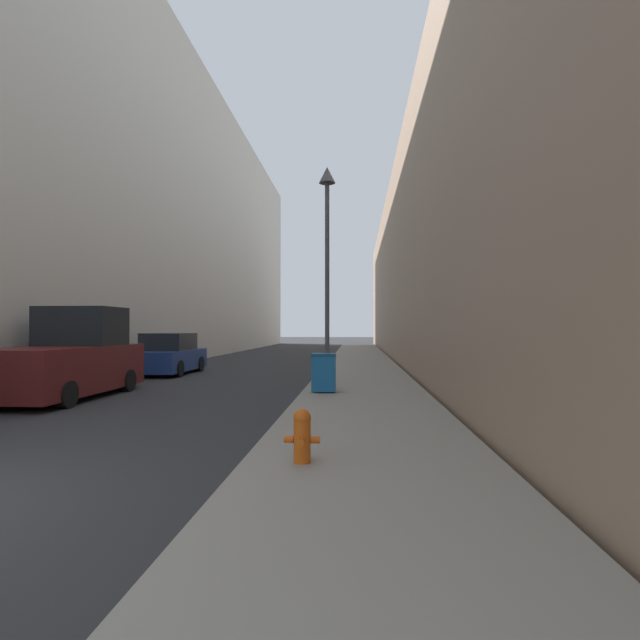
% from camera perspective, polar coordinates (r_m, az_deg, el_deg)
% --- Properties ---
extents(sidewalk_right, '(3.37, 60.00, 0.14)m').
position_cam_1_polar(sidewalk_right, '(22.26, 4.75, -5.52)').
color(sidewalk_right, gray).
rests_on(sidewalk_right, ground).
extents(building_left_glass, '(12.00, 60.00, 17.94)m').
position_cam_1_polar(building_left_glass, '(34.57, -22.54, 11.01)').
color(building_left_glass, beige).
rests_on(building_left_glass, ground).
extents(building_right_stone, '(12.00, 60.00, 10.72)m').
position_cam_1_polar(building_right_stone, '(31.42, 19.01, 5.52)').
color(building_right_stone, '#9E7F66').
rests_on(building_right_stone, ground).
extents(fire_hydrant, '(0.46, 0.34, 0.68)m').
position_cam_1_polar(fire_hydrant, '(6.50, -2.06, -12.94)').
color(fire_hydrant, '#D15614').
rests_on(fire_hydrant, sidewalk_right).
extents(trash_bin, '(0.64, 0.61, 1.03)m').
position_cam_1_polar(trash_bin, '(13.42, 0.43, -5.98)').
color(trash_bin, '#19609E').
rests_on(trash_bin, sidewalk_right).
extents(lamppost, '(0.51, 0.51, 6.73)m').
position_cam_1_polar(lamppost, '(15.70, 0.82, 9.65)').
color(lamppost, '#4C4C51').
rests_on(lamppost, sidewalk_right).
extents(pickup_truck, '(2.29, 4.98, 2.44)m').
position_cam_1_polar(pickup_truck, '(14.95, -26.91, -4.12)').
color(pickup_truck, '#561919').
rests_on(pickup_truck, ground).
extents(parked_sedan_near, '(1.95, 4.18, 1.65)m').
position_cam_1_polar(parked_sedan_near, '(21.08, -16.88, -3.89)').
color(parked_sedan_near, navy).
rests_on(parked_sedan_near, ground).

